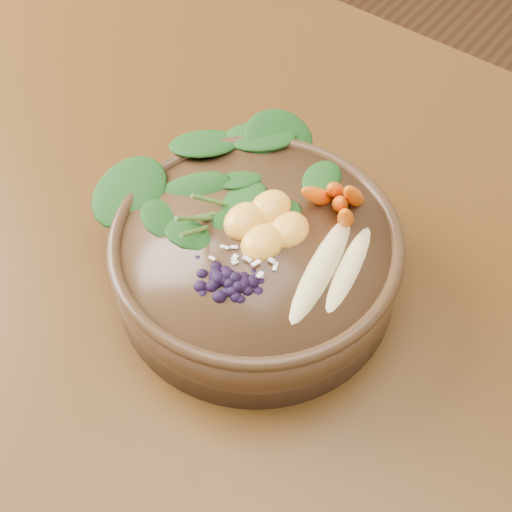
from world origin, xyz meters
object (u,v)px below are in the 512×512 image
banana_halves (337,259)px  mandarin_cluster (267,216)px  stoneware_bowl (256,262)px  kale_heap (245,168)px  dining_table (285,334)px  carrot_cluster (341,178)px  blueberry_pile (227,271)px

banana_halves → mandarin_cluster: 0.08m
stoneware_bowl → banana_halves: banana_halves is taller
mandarin_cluster → kale_heap: bearing=146.8°
dining_table → stoneware_bowl: (-0.03, -0.02, 0.13)m
dining_table → carrot_cluster: bearing=80.5°
carrot_cluster → stoneware_bowl: bearing=-123.7°
carrot_cluster → blueberry_pile: size_ratio=0.60×
kale_heap → mandarin_cluster: bearing=-33.2°
carrot_cluster → blueberry_pile: 0.14m
carrot_cluster → banana_halves: 0.08m
dining_table → carrot_cluster: (0.01, 0.06, 0.20)m
stoneware_bowl → blueberry_pile: bearing=-78.5°
stoneware_bowl → blueberry_pile: size_ratio=2.16×
stoneware_bowl → blueberry_pile: blueberry_pile is taller
blueberry_pile → dining_table: bearing=77.9°
dining_table → kale_heap: size_ratio=8.94×
carrot_cluster → banana_halves: (0.04, -0.06, -0.02)m
dining_table → stoneware_bowl: 0.13m
kale_heap → mandarin_cluster: size_ratio=2.07×
mandarin_cluster → stoneware_bowl: bearing=-87.7°
kale_heap → banana_halves: (0.13, -0.03, -0.01)m
banana_halves → blueberry_pile: blueberry_pile is taller
kale_heap → blueberry_pile: kale_heap is taller
dining_table → carrot_cluster: carrot_cluster is taller
stoneware_bowl → banana_halves: bearing=11.3°
kale_heap → mandarin_cluster: (0.05, -0.03, -0.01)m
kale_heap → blueberry_pile: bearing=-59.6°
mandarin_cluster → blueberry_pile: bearing=-80.7°
carrot_cluster → banana_halves: bearing=-66.9°
banana_halves → carrot_cluster: bearing=113.1°
kale_heap → banana_halves: size_ratio=1.13×
stoneware_bowl → blueberry_pile: 0.08m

